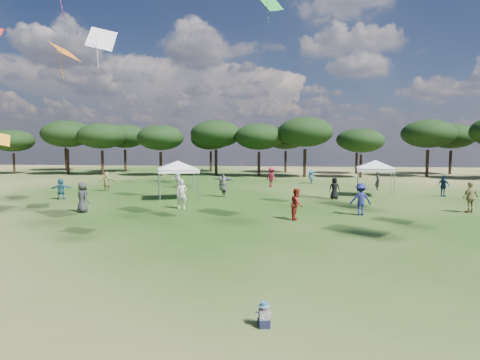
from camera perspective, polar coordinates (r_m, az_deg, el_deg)
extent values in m
cylinder|color=black|center=(64.42, -29.46, 2.03)|extent=(0.33, 0.33, 2.92)
ellipsoid|color=black|center=(64.37, -29.58, 4.89)|extent=(5.67, 5.67, 3.06)
cylinder|color=black|center=(60.27, -23.28, 2.39)|extent=(0.40, 0.40, 3.49)
ellipsoid|color=black|center=(60.25, -23.41, 6.04)|extent=(6.79, 6.79, 3.66)
cylinder|color=black|center=(57.63, -18.97, 2.34)|extent=(0.38, 0.38, 3.32)
ellipsoid|color=black|center=(57.60, -19.07, 5.96)|extent=(6.44, 6.44, 3.47)
cylinder|color=black|center=(53.86, -11.20, 2.25)|extent=(0.36, 0.36, 3.14)
ellipsoid|color=black|center=(53.82, -11.26, 5.93)|extent=(6.11, 6.11, 3.29)
cylinder|color=black|center=(53.61, -3.43, 2.50)|extent=(0.40, 0.40, 3.46)
ellipsoid|color=black|center=(53.58, -3.45, 6.57)|extent=(6.73, 6.73, 3.63)
cylinder|color=black|center=(51.74, 2.70, 2.27)|extent=(0.37, 0.37, 3.21)
ellipsoid|color=black|center=(51.70, 2.71, 6.19)|extent=(6.24, 6.24, 3.36)
cylinder|color=black|center=(51.21, 9.20, 2.38)|extent=(0.41, 0.41, 3.56)
ellipsoid|color=black|center=(51.19, 9.26, 6.76)|extent=(6.91, 6.91, 3.73)
cylinder|color=black|center=(52.33, 16.79, 1.92)|extent=(0.33, 0.33, 2.88)
ellipsoid|color=black|center=(52.27, 16.88, 5.39)|extent=(5.60, 5.60, 3.02)
cylinder|color=black|center=(56.89, 25.08, 2.17)|extent=(0.39, 0.39, 3.44)
ellipsoid|color=black|center=(56.86, 25.22, 5.98)|extent=(6.69, 6.69, 3.60)
cylinder|color=black|center=(69.94, -23.49, 2.73)|extent=(0.41, 0.41, 3.62)
ellipsoid|color=black|center=(69.92, -23.61, 5.99)|extent=(7.03, 7.03, 3.79)
cylinder|color=black|center=(63.40, -15.99, 2.65)|extent=(0.39, 0.39, 3.37)
ellipsoid|color=black|center=(63.37, -16.07, 6.00)|extent=(6.54, 6.54, 3.53)
cylinder|color=black|center=(61.37, -4.17, 2.64)|extent=(0.36, 0.36, 3.11)
ellipsoid|color=black|center=(61.33, -4.19, 5.84)|extent=(6.05, 6.05, 3.26)
cylinder|color=black|center=(59.50, 6.49, 2.59)|extent=(0.37, 0.37, 3.20)
ellipsoid|color=black|center=(59.47, 6.52, 5.98)|extent=(6.21, 6.21, 3.35)
cylinder|color=black|center=(59.16, 16.23, 2.31)|extent=(0.34, 0.34, 2.99)
ellipsoid|color=black|center=(59.11, 16.30, 5.50)|extent=(5.81, 5.81, 3.13)
cylinder|color=black|center=(62.95, 27.73, 2.23)|extent=(0.38, 0.38, 3.31)
ellipsoid|color=black|center=(62.92, 27.86, 5.54)|extent=(6.43, 6.43, 3.47)
cylinder|color=gray|center=(28.71, -11.32, -0.97)|extent=(0.06, 0.06, 2.20)
cylinder|color=gray|center=(28.93, -5.90, -0.85)|extent=(0.06, 0.06, 2.20)
cylinder|color=gray|center=(31.43, -11.51, -0.47)|extent=(0.06, 0.06, 2.20)
cylinder|color=gray|center=(31.64, -6.54, -0.37)|extent=(0.06, 0.06, 2.20)
cube|color=white|center=(30.06, -8.84, 1.34)|extent=(3.71, 3.71, 0.25)
pyramid|color=white|center=(30.03, -8.86, 2.72)|extent=(5.55, 5.55, 0.60)
cylinder|color=gray|center=(32.15, 16.45, -0.48)|extent=(0.06, 0.06, 2.17)
cylinder|color=gray|center=(32.32, 21.09, -0.58)|extent=(0.06, 0.06, 2.17)
cylinder|color=gray|center=(34.76, 16.36, -0.08)|extent=(0.06, 0.06, 2.17)
cylinder|color=gray|center=(34.91, 20.66, -0.18)|extent=(0.06, 0.06, 2.17)
cube|color=white|center=(33.43, 18.69, 1.44)|extent=(3.16, 3.16, 0.25)
pyramid|color=white|center=(33.40, 18.72, 2.69)|extent=(5.59, 5.59, 0.60)
cube|color=#161932|center=(9.42, 3.49, -19.63)|extent=(0.28, 0.28, 0.18)
cube|color=#161932|center=(9.58, 2.83, -19.46)|extent=(0.13, 0.23, 0.10)
cube|color=#161932|center=(9.60, 3.85, -19.41)|extent=(0.13, 0.23, 0.10)
cube|color=white|center=(9.34, 3.49, -18.51)|extent=(0.25, 0.20, 0.24)
cylinder|color=white|center=(9.38, 2.50, -18.39)|extent=(0.12, 0.24, 0.15)
cylinder|color=white|center=(9.41, 4.37, -18.31)|extent=(0.12, 0.24, 0.15)
sphere|color=#E0B293|center=(9.27, 3.50, -17.58)|extent=(0.16, 0.16, 0.16)
cone|color=#4F91B8|center=(9.26, 3.50, -17.37)|extent=(0.27, 0.27, 0.03)
cylinder|color=#4F91B8|center=(9.24, 3.50, -17.15)|extent=(0.18, 0.18, 0.07)
imported|color=#16304E|center=(35.22, 26.97, -0.74)|extent=(0.90, 1.06, 1.71)
imported|color=#343339|center=(37.75, 18.99, -0.10)|extent=(0.46, 0.66, 1.74)
imported|color=#265773|center=(42.75, 10.05, 0.55)|extent=(1.31, 2.00, 1.59)
imported|color=maroon|center=(39.15, 4.50, 0.44)|extent=(1.40, 1.29, 1.89)
imported|color=black|center=(30.66, 13.29, -1.18)|extent=(0.88, 0.66, 1.62)
imported|color=navy|center=(24.04, 16.78, -2.64)|extent=(1.24, 0.78, 1.85)
imported|color=#2D2D32|center=(25.71, -21.51, -2.29)|extent=(1.07, 0.95, 1.85)
imported|color=maroon|center=(21.81, 8.09, -3.41)|extent=(0.80, 0.94, 1.72)
imported|color=#A09857|center=(36.93, -18.44, -0.17)|extent=(1.70, 1.16, 1.76)
imported|color=#948151|center=(27.55, 29.96, -2.13)|extent=(1.18, 0.87, 1.86)
imported|color=#255570|center=(32.66, -24.12, -1.15)|extent=(1.52, 1.08, 1.58)
imported|color=silver|center=(38.52, -9.05, 0.32)|extent=(1.05, 1.14, 1.89)
imported|color=beige|center=(25.58, -8.30, -1.98)|extent=(0.76, 0.56, 1.90)
imported|color=#424247|center=(31.23, -2.42, -0.80)|extent=(2.20, 1.53, 1.77)
plane|color=green|center=(37.41, 4.02, 24.18)|extent=(3.05, 2.39, 2.66)
plane|color=orange|center=(34.07, -30.86, 5.03)|extent=(1.79, 2.03, 1.18)
plane|color=orange|center=(28.05, -23.63, 16.35)|extent=(2.13, 2.52, 1.34)
plane|color=silver|center=(22.78, -19.10, 18.45)|extent=(1.74, 1.71, 1.54)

